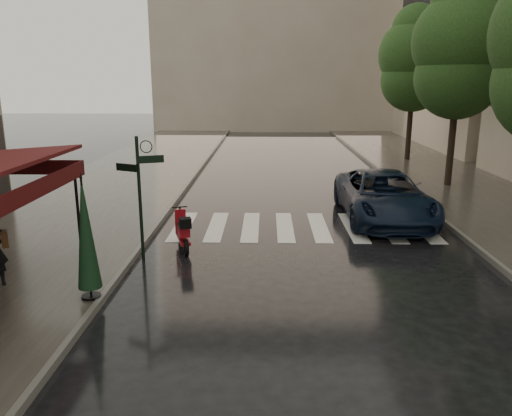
{
  "coord_description": "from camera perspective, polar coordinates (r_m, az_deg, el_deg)",
  "views": [
    {
      "loc": [
        1.87,
        -8.73,
        4.37
      ],
      "look_at": [
        1.63,
        2.86,
        1.4
      ],
      "focal_mm": 35.0,
      "sensor_mm": 36.0,
      "label": 1
    }
  ],
  "objects": [
    {
      "name": "haussmann_far",
      "position": [
        38.0,
        25.55,
        20.43
      ],
      "size": [
        8.0,
        16.0,
        18.5
      ],
      "primitive_type": "cube",
      "color": "tan",
      "rests_on": "ground"
    },
    {
      "name": "curb_far",
      "position": [
        21.89,
        15.96,
        2.5
      ],
      "size": [
        0.12,
        60.0,
        0.16
      ],
      "primitive_type": "cube",
      "color": "#595651",
      "rests_on": "ground"
    },
    {
      "name": "tree_mid",
      "position": [
        22.12,
        22.34,
        16.51
      ],
      "size": [
        3.8,
        3.8,
        8.34
      ],
      "color": "black",
      "rests_on": "sidewalk_far"
    },
    {
      "name": "parasol_back",
      "position": [
        10.3,
        -18.88,
        -2.79
      ],
      "size": [
        0.47,
        0.47,
        2.51
      ],
      "color": "black",
      "rests_on": "sidewalk_near"
    },
    {
      "name": "curb_near",
      "position": [
        21.43,
        -7.75,
        2.67
      ],
      "size": [
        0.12,
        60.0,
        0.16
      ],
      "primitive_type": "cube",
      "color": "#595651",
      "rests_on": "ground"
    },
    {
      "name": "sidewalk_far",
      "position": [
        22.77,
        22.79,
        2.33
      ],
      "size": [
        5.5,
        60.0,
        0.12
      ],
      "primitive_type": "cube",
      "color": "#38332D",
      "rests_on": "ground"
    },
    {
      "name": "backdrop_building",
      "position": [
        47.08,
        2.76,
        21.22
      ],
      "size": [
        22.0,
        6.0,
        20.0
      ],
      "primitive_type": "cube",
      "color": "tan",
      "rests_on": "ground"
    },
    {
      "name": "tree_far",
      "position": [
        28.83,
        17.65,
        15.88
      ],
      "size": [
        3.8,
        3.8,
        8.16
      ],
      "color": "black",
      "rests_on": "sidewalk_far"
    },
    {
      "name": "sidewalk_near",
      "position": [
        22.11,
        -15.58,
        2.6
      ],
      "size": [
        6.0,
        60.0,
        0.12
      ],
      "primitive_type": "cube",
      "color": "#38332D",
      "rests_on": "ground"
    },
    {
      "name": "crosswalk",
      "position": [
        15.4,
        5.27,
        -2.15
      ],
      "size": [
        7.85,
        3.2,
        0.01
      ],
      "color": "silver",
      "rests_on": "ground"
    },
    {
      "name": "signpost",
      "position": [
        12.39,
        -13.16,
        2.17
      ],
      "size": [
        1.17,
        0.29,
        3.1
      ],
      "color": "black",
      "rests_on": "ground"
    },
    {
      "name": "parked_car",
      "position": [
        16.53,
        14.38,
        1.33
      ],
      "size": [
        2.58,
        5.54,
        1.54
      ],
      "primitive_type": "imported",
      "rotation": [
        0.0,
        0.0,
        0.0
      ],
      "color": "black",
      "rests_on": "ground"
    },
    {
      "name": "scooter",
      "position": [
        13.35,
        -8.33,
        -2.72
      ],
      "size": [
        0.69,
        1.53,
        1.03
      ],
      "rotation": [
        0.0,
        0.0,
        0.3
      ],
      "color": "black",
      "rests_on": "ground"
    },
    {
      "name": "ground",
      "position": [
        9.94,
        -10.0,
        -11.94
      ],
      "size": [
        120.0,
        120.0,
        0.0
      ],
      "primitive_type": "plane",
      "color": "black",
      "rests_on": "ground"
    }
  ]
}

